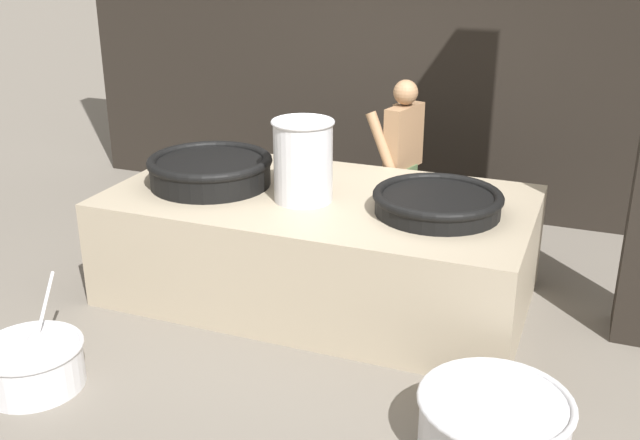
# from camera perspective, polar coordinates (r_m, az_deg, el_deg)

# --- Properties ---
(ground_plane) EXTENTS (60.00, 60.00, 0.00)m
(ground_plane) POSITION_cam_1_polar(r_m,az_deg,el_deg) (6.15, 0.00, -5.52)
(ground_plane) COLOR slate
(hearth_platform) EXTENTS (3.26, 1.76, 0.85)m
(hearth_platform) POSITION_cam_1_polar(r_m,az_deg,el_deg) (5.97, 0.00, -1.89)
(hearth_platform) COLOR tan
(hearth_platform) RESTS_ON ground_plane
(giant_wok_near) EXTENTS (1.00, 1.00, 0.24)m
(giant_wok_near) POSITION_cam_1_polar(r_m,az_deg,el_deg) (6.08, -8.36, 3.85)
(giant_wok_near) COLOR black
(giant_wok_near) RESTS_ON hearth_platform
(giant_wok_far) EXTENTS (0.95, 0.95, 0.17)m
(giant_wok_far) POSITION_cam_1_polar(r_m,az_deg,el_deg) (5.48, 8.95, 1.41)
(giant_wok_far) COLOR black
(giant_wok_far) RESTS_ON hearth_platform
(stock_pot) EXTENTS (0.47, 0.47, 0.62)m
(stock_pot) POSITION_cam_1_polar(r_m,az_deg,el_deg) (5.61, -1.30, 4.63)
(stock_pot) COLOR silver
(stock_pot) RESTS_ON hearth_platform
(cook) EXTENTS (0.44, 0.62, 1.56)m
(cook) POSITION_cam_1_polar(r_m,az_deg,el_deg) (6.77, 6.27, 4.62)
(cook) COLOR #9E7551
(cook) RESTS_ON ground_plane
(prep_bowl_vegetables) EXTENTS (0.67, 0.84, 0.58)m
(prep_bowl_vegetables) POSITION_cam_1_polar(r_m,az_deg,el_deg) (5.25, -21.06, -10.14)
(prep_bowl_vegetables) COLOR silver
(prep_bowl_vegetables) RESTS_ON ground_plane
(prep_bowl_meat) EXTENTS (0.88, 0.88, 0.36)m
(prep_bowl_meat) POSITION_cam_1_polar(r_m,az_deg,el_deg) (4.45, 13.10, -14.79)
(prep_bowl_meat) COLOR silver
(prep_bowl_meat) RESTS_ON ground_plane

